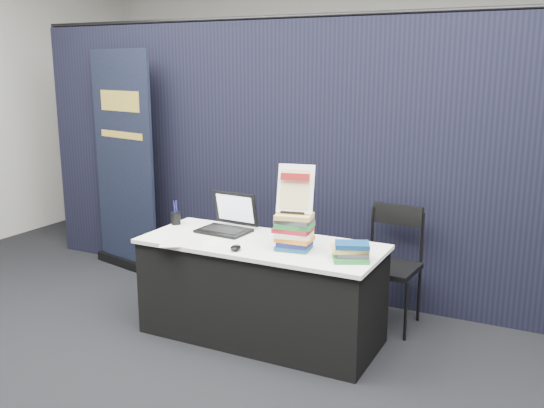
{
  "coord_description": "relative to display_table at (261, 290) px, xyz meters",
  "views": [
    {
      "loc": [
        2.0,
        -3.23,
        2.02
      ],
      "look_at": [
        0.09,
        0.55,
        1.05
      ],
      "focal_mm": 40.0,
      "sensor_mm": 36.0,
      "label": 1
    }
  ],
  "objects": [
    {
      "name": "info_sign",
      "position": [
        0.29,
        -0.03,
        0.8
      ],
      "size": [
        0.27,
        0.16,
        0.35
      ],
      "rotation": [
        0.0,
        0.0,
        0.2
      ],
      "color": "black",
      "rests_on": "book_stack_tall"
    },
    {
      "name": "drape_partition",
      "position": [
        0.0,
        1.05,
        0.82
      ],
      "size": [
        6.0,
        0.08,
        2.4
      ],
      "primitive_type": "cube",
      "color": "black",
      "rests_on": "floor"
    },
    {
      "name": "wall_back",
      "position": [
        0.0,
        3.45,
        1.37
      ],
      "size": [
        8.0,
        0.02,
        3.5
      ],
      "primitive_type": "cube",
      "color": "#AAA9A1",
      "rests_on": "floor"
    },
    {
      "name": "stacking_chair",
      "position": [
        0.79,
        0.67,
        0.15
      ],
      "size": [
        0.46,
        0.46,
        0.94
      ],
      "rotation": [
        0.0,
        0.0,
        -0.08
      ],
      "color": "black",
      "rests_on": "floor"
    },
    {
      "name": "laptop",
      "position": [
        -0.38,
        0.16,
        0.44
      ],
      "size": [
        0.41,
        0.33,
        0.29
      ],
      "rotation": [
        0.0,
        0.0,
        -0.07
      ],
      "color": "black",
      "rests_on": "display_table"
    },
    {
      "name": "floor",
      "position": [
        0.0,
        -0.55,
        -0.38
      ],
      "size": [
        8.0,
        8.0,
        0.0
      ],
      "primitive_type": "plane",
      "color": "black",
      "rests_on": "ground"
    },
    {
      "name": "display_table",
      "position": [
        0.0,
        0.0,
        0.0
      ],
      "size": [
        1.8,
        0.75,
        0.75
      ],
      "color": "black",
      "rests_on": "floor"
    },
    {
      "name": "mouse",
      "position": [
        -0.06,
        -0.26,
        0.39
      ],
      "size": [
        0.1,
        0.13,
        0.04
      ],
      "primitive_type": "ellipsoid",
      "rotation": [
        0.0,
        0.0,
        0.29
      ],
      "color": "black",
      "rests_on": "display_table"
    },
    {
      "name": "brochure_right",
      "position": [
        -0.35,
        -0.17,
        0.38
      ],
      "size": [
        0.29,
        0.24,
        0.0
      ],
      "primitive_type": "cube",
      "rotation": [
        0.0,
        0.0,
        -0.27
      ],
      "color": "white",
      "rests_on": "display_table"
    },
    {
      "name": "book_stack_short",
      "position": [
        0.74,
        -0.11,
        0.44
      ],
      "size": [
        0.27,
        0.24,
        0.13
      ],
      "rotation": [
        0.0,
        0.0,
        0.41
      ],
      "color": "#1E722F",
      "rests_on": "display_table"
    },
    {
      "name": "brochure_mid",
      "position": [
        -0.52,
        -0.15,
        0.38
      ],
      "size": [
        0.34,
        0.29,
        0.0
      ],
      "primitive_type": "cube",
      "rotation": [
        0.0,
        0.0,
        -0.34
      ],
      "color": "silver",
      "rests_on": "display_table"
    },
    {
      "name": "pullup_banner",
      "position": [
        -1.96,
        0.83,
        0.59
      ],
      "size": [
        0.92,
        0.31,
        2.17
      ],
      "rotation": [
        0.0,
        0.0,
        -0.23
      ],
      "color": "black",
      "rests_on": "floor"
    },
    {
      "name": "pen_cup",
      "position": [
        -0.86,
        0.14,
        0.42
      ],
      "size": [
        0.1,
        0.1,
        0.1
      ],
      "primitive_type": "cylinder",
      "rotation": [
        0.0,
        0.0,
        0.27
      ],
      "color": "black",
      "rests_on": "display_table"
    },
    {
      "name": "brochure_left",
      "position": [
        -0.51,
        -0.28,
        0.38
      ],
      "size": [
        0.38,
        0.35,
        0.0
      ],
      "primitive_type": "cube",
      "rotation": [
        0.0,
        0.0,
        0.53
      ],
      "color": "silver",
      "rests_on": "display_table"
    },
    {
      "name": "book_stack_tall",
      "position": [
        0.29,
        -0.06,
        0.5
      ],
      "size": [
        0.27,
        0.22,
        0.26
      ],
      "rotation": [
        0.0,
        0.0,
        0.16
      ],
      "color": "navy",
      "rests_on": "display_table"
    }
  ]
}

